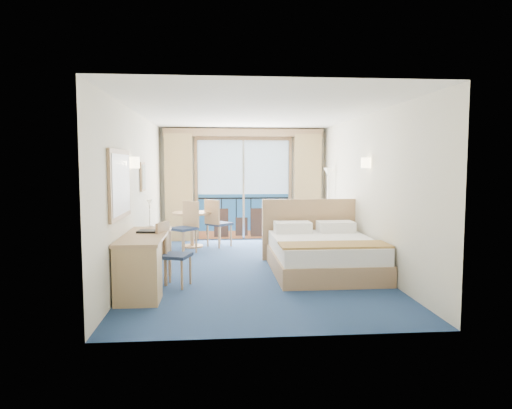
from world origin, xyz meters
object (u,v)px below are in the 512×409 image
(armchair, at_px, (327,237))
(table_chair_b, at_px, (186,224))
(round_table, at_px, (192,221))
(floor_lamp, at_px, (328,187))
(nightstand, at_px, (338,241))
(table_chair_a, at_px, (216,220))
(bed, at_px, (322,253))
(desk, at_px, (140,266))
(desk_chair, at_px, (170,250))

(armchair, relative_size, table_chair_b, 0.68)
(round_table, distance_m, table_chair_b, 0.67)
(floor_lamp, bearing_deg, armchair, -103.98)
(nightstand, distance_m, round_table, 3.22)
(floor_lamp, distance_m, table_chair_a, 2.62)
(bed, bearing_deg, armchair, 73.31)
(armchair, bearing_deg, desk, -3.69)
(armchair, bearing_deg, table_chair_b, -51.40)
(desk_chair, xyz_separation_m, table_chair_b, (0.07, 2.61, 0.06))
(armchair, height_order, desk, desk)
(armchair, distance_m, desk_chair, 3.77)
(nightstand, relative_size, table_chair_b, 0.54)
(armchair, bearing_deg, round_table, -64.37)
(armchair, distance_m, table_chair_a, 2.47)
(bed, xyz_separation_m, table_chair_b, (-2.41, 1.89, 0.27))
(floor_lamp, relative_size, table_chair_b, 1.64)
(desk_chair, bearing_deg, desk, 170.79)
(nightstand, bearing_deg, round_table, 157.54)
(nightstand, height_order, table_chair_b, table_chair_b)
(table_chair_a, bearing_deg, bed, 172.68)
(table_chair_b, bearing_deg, bed, 5.15)
(floor_lamp, relative_size, desk, 1.00)
(table_chair_b, bearing_deg, round_table, 126.46)
(armchair, bearing_deg, floor_lamp, -149.75)
(table_chair_a, bearing_deg, table_chair_b, 92.30)
(nightstand, height_order, round_table, round_table)
(floor_lamp, height_order, table_chair_a, floor_lamp)
(armchair, height_order, floor_lamp, floor_lamp)
(floor_lamp, xyz_separation_m, round_table, (-3.05, -0.00, -0.74))
(armchair, xyz_separation_m, table_chair_a, (-2.28, 0.90, 0.27))
(bed, height_order, armchair, bed)
(desk, distance_m, table_chair_a, 4.02)
(bed, relative_size, floor_lamp, 1.26)
(desk_chair, height_order, round_table, desk_chair)
(desk, height_order, round_table, desk)
(nightstand, height_order, floor_lamp, floor_lamp)
(nightstand, height_order, desk_chair, desk_chair)
(desk_chair, bearing_deg, table_chair_a, 5.89)
(bed, height_order, desk_chair, bed)
(armchair, xyz_separation_m, desk_chair, (-2.97, -2.32, 0.22))
(armchair, distance_m, floor_lamp, 1.40)
(desk_chair, bearing_deg, nightstand, -38.85)
(bed, xyz_separation_m, table_chair_a, (-1.80, 2.51, 0.27))
(round_table, distance_m, table_chair_a, 0.53)
(round_table, relative_size, table_chair_a, 0.81)
(nightstand, bearing_deg, desk_chair, -146.70)
(desk_chair, bearing_deg, bed, -56.14)
(nightstand, xyz_separation_m, table_chair_a, (-2.43, 1.18, 0.31))
(table_chair_a, xyz_separation_m, table_chair_b, (-0.61, -0.62, 0.00))
(desk, bearing_deg, table_chair_b, 82.84)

